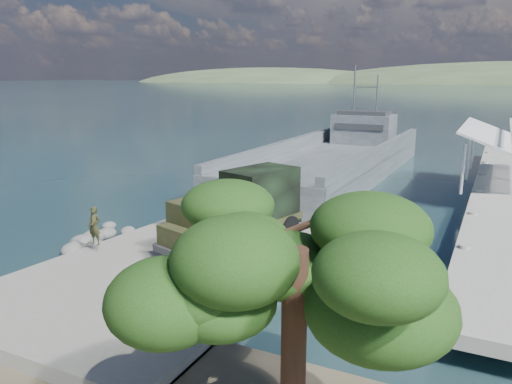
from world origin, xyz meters
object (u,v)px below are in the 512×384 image
landing_craft (332,166)px  overhang_tree (282,247)px  military_truck (241,210)px  soldier (95,234)px  pier (507,181)px

landing_craft → overhang_tree: bearing=-73.5°
landing_craft → military_truck: size_ratio=4.35×
soldier → overhang_tree: (12.40, -7.18, 3.58)m
soldier → landing_craft: bearing=80.4°
landing_craft → soldier: bearing=-97.2°
overhang_tree → military_truck: bearing=121.6°
pier → overhang_tree: (-4.63, -27.82, 3.39)m
overhang_tree → pier: bearing=80.5°
pier → overhang_tree: overhang_tree is taller
military_truck → overhang_tree: 13.32m
military_truck → soldier: military_truck is taller
pier → soldier: (-17.04, -20.64, -0.19)m
military_truck → soldier: (-5.56, -3.92, -0.87)m
pier → military_truck: 20.29m
pier → soldier: size_ratio=24.29×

